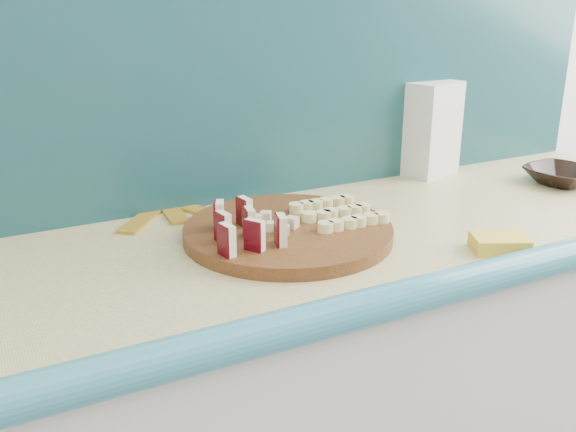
# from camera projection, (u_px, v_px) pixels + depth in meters

# --- Properties ---
(backsplash) EXTENTS (2.20, 0.02, 0.50)m
(backsplash) POSITION_uv_depth(u_px,v_px,m) (207.00, 93.00, 1.38)
(backsplash) COLOR teal
(backsplash) RESTS_ON kitchen_counter
(cutting_board) EXTENTS (0.41, 0.41, 0.03)m
(cutting_board) POSITION_uv_depth(u_px,v_px,m) (288.00, 232.00, 1.25)
(cutting_board) COLOR #3F230D
(cutting_board) RESTS_ON kitchen_counter
(apple_wedges) EXTENTS (0.12, 0.16, 0.06)m
(apple_wedges) POSITION_uv_depth(u_px,v_px,m) (242.00, 226.00, 1.17)
(apple_wedges) COLOR beige
(apple_wedges) RESTS_ON cutting_board
(apple_chunks) EXTENTS (0.05, 0.06, 0.02)m
(apple_chunks) POSITION_uv_depth(u_px,v_px,m) (276.00, 223.00, 1.24)
(apple_chunks) COLOR beige
(apple_chunks) RESTS_ON cutting_board
(banana_slices) EXTENTS (0.15, 0.15, 0.02)m
(banana_slices) POSITION_uv_depth(u_px,v_px,m) (337.00, 212.00, 1.30)
(banana_slices) COLOR #E8DE8E
(banana_slices) RESTS_ON cutting_board
(brown_bowl) EXTENTS (0.20, 0.20, 0.04)m
(brown_bowl) POSITION_uv_depth(u_px,v_px,m) (562.00, 176.00, 1.60)
(brown_bowl) COLOR black
(brown_bowl) RESTS_ON kitchen_counter
(flour_bag) EXTENTS (0.16, 0.13, 0.24)m
(flour_bag) POSITION_uv_depth(u_px,v_px,m) (431.00, 129.00, 1.66)
(flour_bag) COLOR silver
(flour_bag) RESTS_ON kitchen_counter
(sponge) EXTENTS (0.12, 0.11, 0.03)m
(sponge) POSITION_uv_depth(u_px,v_px,m) (499.00, 244.00, 1.19)
(sponge) COLOR yellow
(sponge) RESTS_ON kitchen_counter
(banana_peel) EXTENTS (0.25, 0.22, 0.01)m
(banana_peel) POSITION_uv_depth(u_px,v_px,m) (172.00, 213.00, 1.39)
(banana_peel) COLOR #B58F22
(banana_peel) RESTS_ON kitchen_counter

